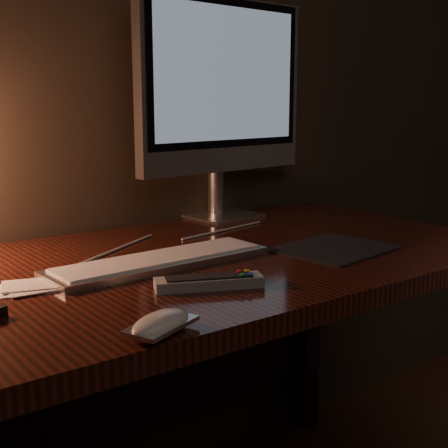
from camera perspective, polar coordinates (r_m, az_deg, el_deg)
desk at (r=1.37m, az=-7.46°, el=-8.19°), size 1.60×0.75×0.75m
monitor at (r=1.74m, az=-0.04°, el=12.13°), size 0.57×0.18×0.60m
keyboard at (r=1.27m, az=-5.87°, el=-3.33°), size 0.48×0.15×0.02m
mousepad at (r=1.41m, az=10.04°, el=-2.20°), size 0.28×0.24×0.00m
mouse at (r=0.90m, az=-5.78°, el=-9.29°), size 0.12×0.10×0.02m
tv_remote at (r=1.11m, az=-1.38°, el=-5.31°), size 0.20×0.12×0.02m
papers at (r=1.16m, az=-16.80°, el=-5.46°), size 0.14×0.11×0.01m
cable at (r=1.47m, az=-4.42°, el=-1.46°), size 0.57×0.20×0.01m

